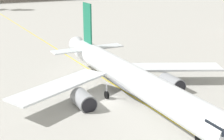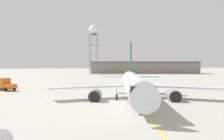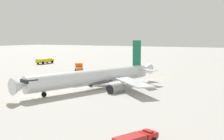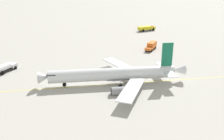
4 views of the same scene
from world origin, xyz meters
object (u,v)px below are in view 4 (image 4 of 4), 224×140
(catering_truck_truck, at_px, (151,46))
(fire_tender_truck, at_px, (146,28))
(fuel_tanker_truck, at_px, (5,68))
(airliner_main, at_px, (114,75))

(catering_truck_truck, bearing_deg, fire_tender_truck, -156.71)
(fire_tender_truck, distance_m, catering_truck_truck, 35.76)
(catering_truck_truck, bearing_deg, fuel_tanker_truck, -36.39)
(catering_truck_truck, bearing_deg, airliner_main, 2.82)
(fire_tender_truck, distance_m, fuel_tanker_truck, 80.67)
(fire_tender_truck, bearing_deg, catering_truck_truck, -120.04)
(fuel_tanker_truck, bearing_deg, catering_truck_truck, -40.03)
(fire_tender_truck, bearing_deg, airliner_main, -130.53)
(airliner_main, distance_m, catering_truck_truck, 37.64)
(airliner_main, relative_size, fire_tender_truck, 4.16)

